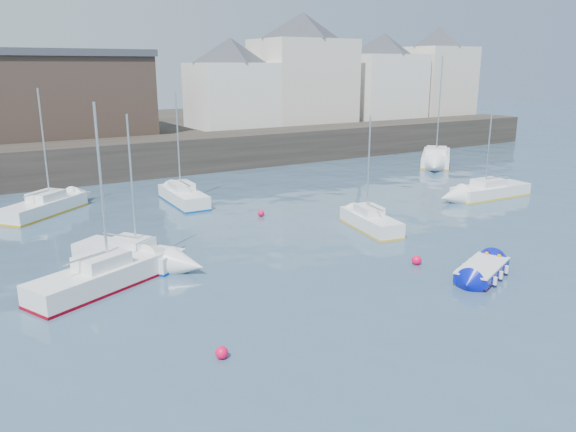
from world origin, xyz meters
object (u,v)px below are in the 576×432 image
sailboat_b (128,254)px  sailboat_c (370,221)px  blue_dinghy (482,271)px  buoy_mid (416,264)px  sailboat_f (183,196)px  buoy_far (261,216)px  sailboat_g (436,157)px  sailboat_d (490,190)px  sailboat_h (44,206)px  sailboat_a (98,277)px  buoy_near (222,358)px

sailboat_b → sailboat_c: (13.37, -1.51, 0.03)m
blue_dinghy → buoy_mid: 3.06m
blue_dinghy → sailboat_f: sailboat_f is taller
buoy_mid → buoy_far: 11.63m
sailboat_c → buoy_mid: 6.02m
blue_dinghy → buoy_mid: bearing=113.3°
buoy_mid → sailboat_g: bearing=42.9°
buoy_mid → sailboat_f: bearing=106.3°
sailboat_b → sailboat_c: sailboat_b is taller
sailboat_d → buoy_far: size_ratio=19.63×
blue_dinghy → sailboat_d: 16.83m
sailboat_b → sailboat_f: sailboat_f is taller
sailboat_f → sailboat_h: bearing=168.0°
sailboat_d → buoy_far: 16.88m
sailboat_b → sailboat_g: size_ratio=0.71×
sailboat_a → sailboat_b: size_ratio=1.10×
sailboat_f → buoy_far: sailboat_f is taller
sailboat_a → sailboat_h: size_ratio=0.99×
sailboat_c → sailboat_f: 13.32m
sailboat_a → buoy_near: sailboat_a is taller
sailboat_f → sailboat_a: bearing=-124.1°
buoy_mid → buoy_far: buoy_mid is taller
sailboat_a → sailboat_f: size_ratio=1.05×
sailboat_a → buoy_mid: 14.26m
blue_dinghy → buoy_far: (-3.29, 14.23, -0.36)m
sailboat_g → buoy_mid: 29.47m
blue_dinghy → sailboat_a: 16.44m
sailboat_h → buoy_mid: bearing=-54.5°
sailboat_h → sailboat_b: bearing=-80.3°
blue_dinghy → sailboat_g: size_ratio=0.37×
blue_dinghy → buoy_far: size_ratio=9.18×
sailboat_b → sailboat_f: (6.51, 9.91, 0.06)m
sailboat_a → sailboat_h: sailboat_h is taller
sailboat_f → buoy_far: 6.40m
sailboat_b → sailboat_g: bearing=21.2°
blue_dinghy → sailboat_d: (13.16, 10.49, 0.12)m
sailboat_b → sailboat_d: (25.86, 0.49, 0.02)m
sailboat_h → buoy_mid: size_ratio=16.86×
sailboat_b → sailboat_h: 11.89m
sailboat_a → buoy_far: sailboat_a is taller
sailboat_g → buoy_far: sailboat_g is taller
sailboat_a → sailboat_c: 15.41m
sailboat_b → sailboat_c: size_ratio=1.10×
sailboat_a → sailboat_d: sailboat_d is taller
buoy_near → sailboat_a: bearing=104.3°
sailboat_g → buoy_near: (-33.08, -23.34, -0.56)m
sailboat_f → buoy_near: 21.41m
buoy_near → sailboat_b: bearing=90.0°
buoy_far → blue_dinghy: bearing=-77.0°
sailboat_a → sailboat_g: 38.35m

